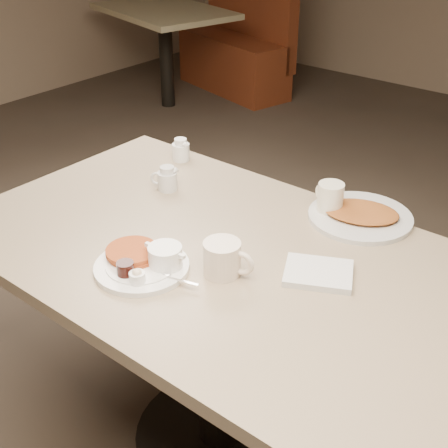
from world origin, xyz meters
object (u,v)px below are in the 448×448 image
Objects in this scene: diner_table at (220,299)px; main_plate at (145,261)px; creamer_left at (167,179)px; hash_plate at (360,215)px; booth_back_left at (231,42)px; coffee_mug_near at (223,258)px; creamer_right at (181,150)px; coffee_mug_far at (330,199)px.

diner_table is 4.77× the size of main_plate.
creamer_left is 0.62m from hash_plate.
booth_back_left is at bearing 134.64° from hash_plate.
coffee_mug_near is 0.49m from hash_plate.
diner_table is 16.96× the size of creamer_right.
coffee_mug_near reaches higher than creamer_right.
hash_plate is at bearing 20.75° from creamer_left.
creamer_left is at bearing -58.07° from creamer_right.
booth_back_left is at bearing 128.01° from diner_table.
coffee_mug_near reaches higher than main_plate.
hash_plate is (0.31, 0.58, -0.01)m from main_plate.
main_plate is at bearing -117.70° from hash_plate.
hash_plate is at bearing -45.36° from booth_back_left.
diner_table is at bearing -109.47° from coffee_mug_far.
coffee_mug_far is at bearing 70.53° from diner_table.
booth_back_left reaches higher than diner_table.
creamer_right is at bearing 121.93° from creamer_left.
creamer_left is 0.23× the size of hash_plate.
booth_back_left reaches higher than hash_plate.
main_plate is 0.46m from creamer_left.
coffee_mug_far reaches higher than main_plate.
coffee_mug_near reaches higher than creamer_left.
main_plate is 2.64× the size of coffee_mug_far.
coffee_mug_near reaches higher than diner_table.
booth_back_left is at bearing 133.27° from coffee_mug_far.
main_plate is 0.69m from creamer_right.
coffee_mug_near is 0.10× the size of booth_back_left.
coffee_mug_far is 0.10m from hash_plate.
coffee_mug_near is at bearing -95.91° from coffee_mug_far.
booth_back_left is (-1.93, 2.76, -0.38)m from creamer_left.
main_plate is at bearing -55.09° from creamer_right.
coffee_mug_near reaches higher than hash_plate.
diner_table is at bearing -51.99° from booth_back_left.
coffee_mug_near is 3.85m from booth_back_left.
diner_table is 1.03× the size of booth_back_left.
creamer_right is (-0.48, 0.37, 0.21)m from diner_table.
booth_back_left is at bearing 125.21° from creamer_right.
hash_plate is at bearing 62.30° from main_plate.
coffee_mug_far is 0.30× the size of hash_plate.
booth_back_left is (-2.37, 3.01, -0.39)m from coffee_mug_near.
coffee_mug_near is 0.37× the size of hash_plate.
main_plate is 0.80× the size of hash_plate.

